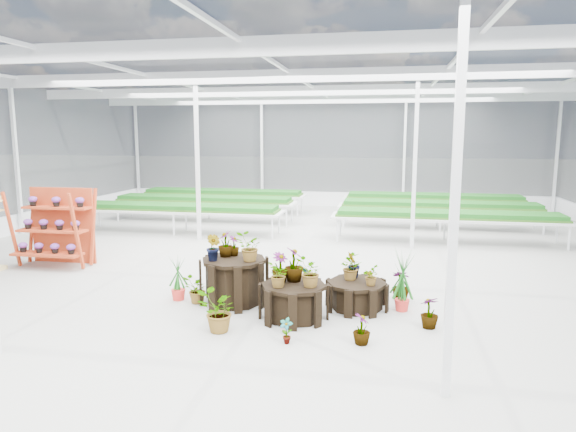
% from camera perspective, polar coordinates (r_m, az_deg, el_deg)
% --- Properties ---
extents(ground_plane, '(24.00, 24.00, 0.00)m').
position_cam_1_polar(ground_plane, '(10.55, -1.99, -7.65)').
color(ground_plane, gray).
rests_on(ground_plane, ground).
extents(greenhouse_shell, '(18.00, 24.00, 4.50)m').
position_cam_1_polar(greenhouse_shell, '(10.13, -2.06, 4.63)').
color(greenhouse_shell, white).
rests_on(greenhouse_shell, ground).
extents(steel_frame, '(18.00, 24.00, 4.50)m').
position_cam_1_polar(steel_frame, '(10.13, -2.06, 4.63)').
color(steel_frame, silver).
rests_on(steel_frame, ground).
extents(nursery_benches, '(16.00, 7.00, 0.84)m').
position_cam_1_polar(nursery_benches, '(17.40, 3.20, 0.40)').
color(nursery_benches, silver).
rests_on(nursery_benches, ground).
extents(plinth_tall, '(1.58, 1.58, 0.82)m').
position_cam_1_polar(plinth_tall, '(9.40, -5.99, -7.17)').
color(plinth_tall, black).
rests_on(plinth_tall, ground).
extents(plinth_mid, '(1.27, 1.27, 0.59)m').
position_cam_1_polar(plinth_mid, '(8.61, 0.64, -9.46)').
color(plinth_mid, black).
rests_on(plinth_mid, ground).
extents(plinth_low, '(1.27, 1.27, 0.48)m').
position_cam_1_polar(plinth_low, '(9.18, 7.64, -8.71)').
color(plinth_low, black).
rests_on(plinth_low, ground).
extents(shelf_rack, '(1.71, 0.92, 1.80)m').
position_cam_1_polar(shelf_rack, '(12.99, -24.64, -1.22)').
color(shelf_rack, '#A63517').
rests_on(shelf_rack, ground).
extents(nursery_plants, '(4.84, 3.30, 1.33)m').
position_cam_1_polar(nursery_plants, '(9.10, -1.01, -6.82)').
color(nursery_plants, '#144F15').
rests_on(nursery_plants, ground).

